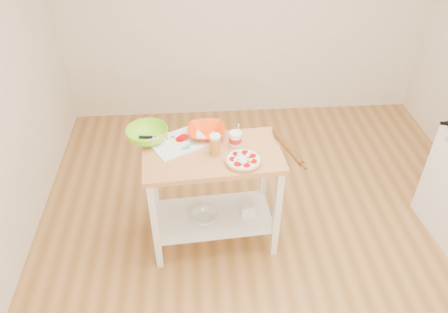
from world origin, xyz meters
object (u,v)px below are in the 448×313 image
object	(u,v)px
green_bowl	(147,134)
shelf_glass_bowl	(204,217)
yogurt_tub	(235,139)
beer_pint	(215,145)
spatula	(190,146)
cutting_board	(178,142)
knife	(152,137)
orange_bowl	(207,132)
pizza	(243,160)
rolling_pin	(288,149)
prep_island	(213,180)
shelf_bin	(248,209)

from	to	relation	value
green_bowl	shelf_glass_bowl	world-z (taller)	green_bowl
yogurt_tub	beer_pint	bearing A→B (deg)	-149.49
spatula	beer_pint	world-z (taller)	beer_pint
cutting_board	beer_pint	world-z (taller)	beer_pint
cutting_board	green_bowl	xyz separation A→B (m)	(-0.23, 0.06, 0.04)
knife	orange_bowl	world-z (taller)	orange_bowl
pizza	cutting_board	bearing A→B (deg)	150.07
beer_pint	yogurt_tub	distance (m)	0.18
green_bowl	yogurt_tub	distance (m)	0.66
rolling_pin	knife	bearing A→B (deg)	167.21
prep_island	cutting_board	xyz separation A→B (m)	(-0.25, 0.14, 0.27)
knife	orange_bowl	xyz separation A→B (m)	(0.41, 0.02, 0.02)
beer_pint	rolling_pin	xyz separation A→B (m)	(0.53, -0.01, -0.06)
beer_pint	shelf_glass_bowl	size ratio (longest dim) A/B	0.74
knife	rolling_pin	bearing A→B (deg)	-6.97
orange_bowl	beer_pint	xyz separation A→B (m)	(0.05, -0.23, 0.05)
pizza	spatula	bearing A→B (deg)	151.88
rolling_pin	cutting_board	bearing A→B (deg)	168.54
cutting_board	spatula	bearing A→B (deg)	-65.11
knife	rolling_pin	world-z (taller)	rolling_pin
yogurt_tub	shelf_glass_bowl	size ratio (longest dim) A/B	0.93
cutting_board	shelf_glass_bowl	world-z (taller)	cutting_board
shelf_glass_bowl	shelf_bin	bearing A→B (deg)	7.53
cutting_board	beer_pint	xyz separation A→B (m)	(0.26, -0.15, 0.07)
prep_island	spatula	bearing A→B (deg)	153.66
yogurt_tub	shelf_glass_bowl	xyz separation A→B (m)	(-0.25, -0.12, -0.66)
cutting_board	prep_island	bearing A→B (deg)	-58.33
shelf_bin	yogurt_tub	bearing A→B (deg)	143.17
green_bowl	beer_pint	bearing A→B (deg)	-22.93
beer_pint	shelf_bin	xyz separation A→B (m)	(0.26, 0.01, -0.67)
cutting_board	knife	size ratio (longest dim) A/B	1.82
cutting_board	beer_pint	distance (m)	0.31
prep_island	knife	world-z (taller)	knife
prep_island	orange_bowl	bearing A→B (deg)	97.98
beer_pint	shelf_glass_bowl	bearing A→B (deg)	-160.41
prep_island	rolling_pin	xyz separation A→B (m)	(0.55, -0.02, 0.28)
shelf_bin	shelf_glass_bowl	bearing A→B (deg)	-172.47
green_bowl	yogurt_tub	world-z (taller)	yogurt_tub
green_bowl	rolling_pin	world-z (taller)	green_bowl
pizza	rolling_pin	distance (m)	0.35
cutting_board	beer_pint	size ratio (longest dim) A/B	3.07
pizza	yogurt_tub	world-z (taller)	yogurt_tub
rolling_pin	shelf_glass_bowl	world-z (taller)	rolling_pin
orange_bowl	green_bowl	world-z (taller)	green_bowl
pizza	spatula	xyz separation A→B (m)	(-0.37, 0.20, -0.00)
pizza	rolling_pin	size ratio (longest dim) A/B	0.69
shelf_glass_bowl	knife	bearing A→B (deg)	145.57
shelf_glass_bowl	shelf_bin	size ratio (longest dim) A/B	1.95
beer_pint	cutting_board	bearing A→B (deg)	149.91
cutting_board	knife	xyz separation A→B (m)	(-0.20, 0.06, 0.01)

